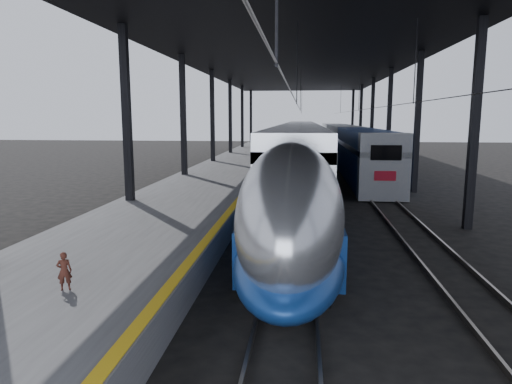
# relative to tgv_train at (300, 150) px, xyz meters

# --- Properties ---
(ground) EXTENTS (160.00, 160.00, 0.00)m
(ground) POSITION_rel_tgv_train_xyz_m (-2.00, -24.47, -2.03)
(ground) COLOR black
(ground) RESTS_ON ground
(platform) EXTENTS (6.00, 80.00, 1.00)m
(platform) POSITION_rel_tgv_train_xyz_m (-5.50, -4.47, -1.53)
(platform) COLOR #4C4C4F
(platform) RESTS_ON ground
(yellow_strip) EXTENTS (0.30, 80.00, 0.01)m
(yellow_strip) POSITION_rel_tgv_train_xyz_m (-2.70, -4.47, -1.03)
(yellow_strip) COLOR gold
(yellow_strip) RESTS_ON platform
(rails) EXTENTS (6.52, 80.00, 0.16)m
(rails) POSITION_rel_tgv_train_xyz_m (2.50, -4.47, -1.95)
(rails) COLOR slate
(rails) RESTS_ON ground
(canopy) EXTENTS (18.00, 75.00, 9.47)m
(canopy) POSITION_rel_tgv_train_xyz_m (-0.10, -4.47, 7.08)
(canopy) COLOR black
(canopy) RESTS_ON ground
(tgv_train) EXTENTS (3.03, 65.20, 4.34)m
(tgv_train) POSITION_rel_tgv_train_xyz_m (0.00, 0.00, 0.00)
(tgv_train) COLOR silver
(tgv_train) RESTS_ON ground
(second_train) EXTENTS (2.90, 56.05, 3.99)m
(second_train) POSITION_rel_tgv_train_xyz_m (5.00, 13.76, -0.01)
(second_train) COLOR navy
(second_train) RESTS_ON ground
(child) EXTENTS (0.38, 0.32, 0.89)m
(child) POSITION_rel_tgv_train_xyz_m (-4.99, -30.67, -0.59)
(child) COLOR #431E16
(child) RESTS_ON platform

